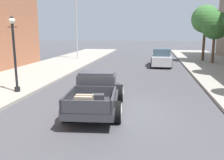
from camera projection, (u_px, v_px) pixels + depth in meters
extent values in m
plane|color=#47474C|center=(112.00, 111.00, 10.08)|extent=(140.00, 140.00, 0.00)
cube|color=#333338|center=(96.00, 98.00, 10.05)|extent=(2.23, 5.05, 0.24)
cube|color=#333338|center=(97.00, 84.00, 10.28)|extent=(1.66, 1.25, 0.80)
cube|color=#333338|center=(97.00, 73.00, 10.14)|extent=(1.52, 1.07, 0.12)
cube|color=#3D4C5B|center=(99.00, 77.00, 10.81)|extent=(1.32, 0.17, 0.44)
cube|color=#333338|center=(101.00, 81.00, 11.58)|extent=(1.46, 1.62, 0.52)
cube|color=silver|center=(102.00, 78.00, 12.37)|extent=(0.69, 0.17, 0.47)
cube|color=#333338|center=(91.00, 104.00, 8.65)|extent=(1.89, 2.26, 0.04)
cube|color=#333338|center=(68.00, 98.00, 8.66)|extent=(0.29, 2.10, 0.44)
cube|color=#333338|center=(114.00, 99.00, 8.55)|extent=(0.29, 2.10, 0.44)
cube|color=#333338|center=(86.00, 107.00, 7.62)|extent=(1.62, 0.24, 0.44)
cube|color=#333338|center=(95.00, 92.00, 9.59)|extent=(1.62, 0.24, 0.44)
cylinder|color=black|center=(81.00, 92.00, 11.45)|extent=(0.44, 0.83, 0.80)
cylinder|color=silver|center=(77.00, 92.00, 11.46)|extent=(0.08, 0.65, 0.66)
cylinder|color=silver|center=(77.00, 92.00, 11.46)|extent=(0.04, 0.24, 0.24)
cylinder|color=black|center=(119.00, 93.00, 11.33)|extent=(0.44, 0.83, 0.80)
cylinder|color=silver|center=(123.00, 93.00, 11.32)|extent=(0.08, 0.65, 0.66)
cylinder|color=silver|center=(123.00, 93.00, 11.32)|extent=(0.04, 0.24, 0.24)
cylinder|color=black|center=(67.00, 111.00, 8.81)|extent=(0.44, 0.83, 0.80)
cylinder|color=silver|center=(62.00, 111.00, 8.83)|extent=(0.08, 0.65, 0.66)
cylinder|color=silver|center=(62.00, 111.00, 8.83)|extent=(0.04, 0.24, 0.24)
cylinder|color=black|center=(116.00, 112.00, 8.70)|extent=(0.44, 0.83, 0.80)
cylinder|color=silver|center=(121.00, 112.00, 8.68)|extent=(0.08, 0.65, 0.66)
cylinder|color=silver|center=(122.00, 112.00, 8.68)|extent=(0.04, 0.24, 0.24)
cube|color=gray|center=(84.00, 101.00, 8.27)|extent=(0.64, 0.50, 0.40)
cube|color=#3D2D1E|center=(84.00, 101.00, 8.27)|extent=(0.62, 0.11, 0.42)
cube|color=#2D2D33|center=(98.00, 98.00, 8.90)|extent=(0.50, 0.41, 0.28)
cube|color=#B7B7BC|center=(161.00, 60.00, 22.71)|extent=(1.73, 4.31, 0.80)
cube|color=#384C5B|center=(161.00, 52.00, 22.43)|extent=(1.53, 2.00, 0.64)
cylinder|color=black|center=(152.00, 61.00, 24.15)|extent=(0.22, 0.66, 0.66)
cylinder|color=black|center=(169.00, 61.00, 23.88)|extent=(0.22, 0.66, 0.66)
cylinder|color=black|center=(152.00, 64.00, 21.66)|extent=(0.22, 0.66, 0.66)
cylinder|color=black|center=(171.00, 65.00, 21.39)|extent=(0.22, 0.66, 0.66)
cylinder|color=black|center=(17.00, 89.00, 12.65)|extent=(0.28, 0.28, 0.24)
cylinder|color=black|center=(15.00, 56.00, 12.31)|extent=(0.12, 0.12, 3.20)
cylinder|color=black|center=(12.00, 27.00, 12.02)|extent=(0.50, 0.04, 0.04)
sphere|color=silver|center=(12.00, 21.00, 11.96)|extent=(0.32, 0.32, 0.32)
cone|color=black|center=(12.00, 17.00, 11.93)|extent=(0.24, 0.24, 0.14)
cylinder|color=#B2B2B7|center=(76.00, 18.00, 26.93)|extent=(0.12, 0.12, 9.00)
cylinder|color=brown|center=(213.00, 49.00, 23.86)|extent=(0.26, 0.26, 2.62)
sphere|color=#33662D|center=(215.00, 25.00, 23.40)|extent=(2.68, 2.68, 2.68)
cylinder|color=brown|center=(204.00, 45.00, 25.54)|extent=(0.26, 0.26, 3.23)
sphere|color=#3D7538|center=(206.00, 19.00, 25.01)|extent=(2.87, 2.87, 2.87)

